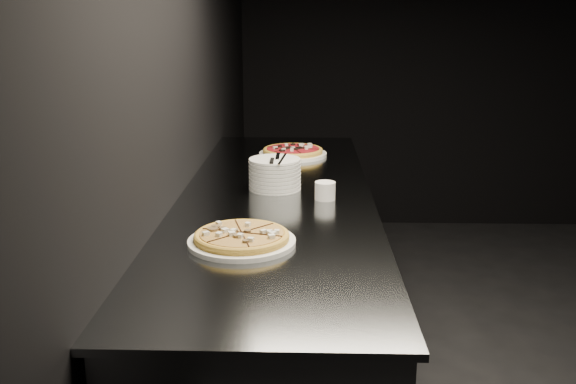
{
  "coord_description": "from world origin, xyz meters",
  "views": [
    {
      "loc": [
        -2.01,
        -2.4,
        1.58
      ],
      "look_at": [
        -2.08,
        -0.14,
        0.97
      ],
      "focal_mm": 40.0,
      "sensor_mm": 36.0,
      "label": 1
    }
  ],
  "objects_px": {
    "pizza_mushroom": "(242,238)",
    "ramekin": "(325,190)",
    "cutlery": "(277,159)",
    "pizza_tomato": "(293,152)",
    "counter": "(277,302)",
    "plate_stack": "(275,174)"
  },
  "relations": [
    {
      "from": "counter",
      "to": "cutlery",
      "type": "relative_size",
      "value": 11.26
    },
    {
      "from": "plate_stack",
      "to": "ramekin",
      "type": "bearing_deg",
      "value": -37.71
    },
    {
      "from": "counter",
      "to": "plate_stack",
      "type": "bearing_deg",
      "value": 96.57
    },
    {
      "from": "counter",
      "to": "plate_stack",
      "type": "height_order",
      "value": "plate_stack"
    },
    {
      "from": "plate_stack",
      "to": "pizza_tomato",
      "type": "bearing_deg",
      "value": 84.77
    },
    {
      "from": "counter",
      "to": "pizza_tomato",
      "type": "bearing_deg",
      "value": 86.07
    },
    {
      "from": "counter",
      "to": "plate_stack",
      "type": "distance_m",
      "value": 0.53
    },
    {
      "from": "pizza_tomato",
      "to": "cutlery",
      "type": "xyz_separation_m",
      "value": [
        -0.05,
        -0.65,
        0.1
      ]
    },
    {
      "from": "cutlery",
      "to": "ramekin",
      "type": "relative_size",
      "value": 2.8
    },
    {
      "from": "pizza_tomato",
      "to": "cutlery",
      "type": "relative_size",
      "value": 1.63
    },
    {
      "from": "pizza_mushroom",
      "to": "ramekin",
      "type": "relative_size",
      "value": 4.59
    },
    {
      "from": "pizza_tomato",
      "to": "ramekin",
      "type": "bearing_deg",
      "value": -80.06
    },
    {
      "from": "plate_stack",
      "to": "ramekin",
      "type": "distance_m",
      "value": 0.25
    },
    {
      "from": "pizza_mushroom",
      "to": "cutlery",
      "type": "bearing_deg",
      "value": 83.22
    },
    {
      "from": "counter",
      "to": "pizza_tomato",
      "type": "distance_m",
      "value": 0.86
    },
    {
      "from": "pizza_tomato",
      "to": "pizza_mushroom",
      "type": "bearing_deg",
      "value": -95.57
    },
    {
      "from": "pizza_tomato",
      "to": "plate_stack",
      "type": "relative_size",
      "value": 1.72
    },
    {
      "from": "ramekin",
      "to": "cutlery",
      "type": "bearing_deg",
      "value": 144.11
    },
    {
      "from": "pizza_tomato",
      "to": "cutlery",
      "type": "height_order",
      "value": "cutlery"
    },
    {
      "from": "cutlery",
      "to": "ramekin",
      "type": "xyz_separation_m",
      "value": [
        0.19,
        -0.14,
        -0.09
      ]
    },
    {
      "from": "pizza_mushroom",
      "to": "plate_stack",
      "type": "xyz_separation_m",
      "value": [
        0.07,
        0.66,
        0.04
      ]
    },
    {
      "from": "pizza_mushroom",
      "to": "plate_stack",
      "type": "height_order",
      "value": "plate_stack"
    }
  ]
}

